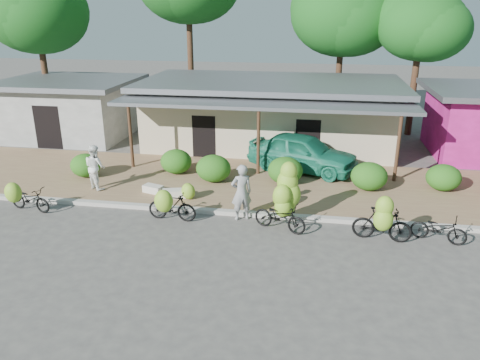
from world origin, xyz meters
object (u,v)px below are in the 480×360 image
object	(u,v)px
bike_center	(284,202)
teal_van	(303,152)
bystander	(95,167)
bike_left	(170,205)
bike_right	(383,222)
tree_center_right	(340,12)
tree_near_right	(417,23)
bike_far_right	(439,229)
sack_far	(153,189)
vendor	(241,192)
tree_back_left	(34,10)
sack_near	(174,193)
bike_far_left	(27,198)

from	to	relation	value
bike_center	teal_van	size ratio (longest dim) A/B	0.46
bike_center	teal_van	world-z (taller)	bike_center
bike_center	bystander	xyz separation A→B (m)	(-7.44, 2.00, 0.12)
bike_left	teal_van	size ratio (longest dim) A/B	0.36
bike_right	bystander	xyz separation A→B (m)	(-10.46, 2.62, 0.29)
bike_center	bike_left	bearing A→B (deg)	114.99
tree_center_right	tree_near_right	xyz separation A→B (m)	(4.00, -2.00, -0.53)
bike_far_right	sack_far	bearing A→B (deg)	94.73
bike_right	sack_far	distance (m)	8.55
tree_center_right	vendor	world-z (taller)	tree_center_right
tree_back_left	bike_center	bearing A→B (deg)	-37.84
tree_back_left	bike_right	distance (m)	22.78
bike_left	sack_far	distance (m)	2.60
vendor	teal_van	xyz separation A→B (m)	(1.82, 5.16, -0.05)
sack_near	teal_van	world-z (taller)	teal_van
bike_far_left	teal_van	xyz separation A→B (m)	(9.31, 5.79, 0.39)
tree_center_right	bike_center	bearing A→B (deg)	-96.93
teal_van	bike_far_left	bearing A→B (deg)	142.31
bike_far_right	bystander	size ratio (longest dim) A/B	0.99
sack_near	bike_right	bearing A→B (deg)	-16.96
teal_van	sack_far	bearing A→B (deg)	143.49
tree_near_right	bike_left	world-z (taller)	tree_near_right
bystander	sack_far	bearing A→B (deg)	-148.67
bike_center	bike_far_right	xyz separation A→B (m)	(4.75, -0.26, -0.45)
tree_center_right	bike_right	size ratio (longest dim) A/B	4.80
tree_near_right	sack_near	world-z (taller)	tree_near_right
bike_far_right	bystander	distance (m)	12.41
tree_back_left	tree_center_right	xyz separation A→B (m)	(17.00, 3.50, -0.13)
tree_near_right	teal_van	xyz separation A→B (m)	(-5.48, -7.76, -5.08)
bike_left	teal_van	xyz separation A→B (m)	(4.12, 5.76, 0.32)
tree_near_right	bike_far_left	size ratio (longest dim) A/B	4.43
tree_back_left	sack_near	size ratio (longest dim) A/B	10.42
tree_back_left	bike_left	size ratio (longest dim) A/B	5.16
sack_near	teal_van	distance (m)	6.06
tree_back_left	bystander	size ratio (longest dim) A/B	5.07
bike_far_left	bystander	bearing A→B (deg)	-21.37
sack_far	bystander	xyz separation A→B (m)	(-2.31, 0.08, 0.73)
tree_center_right	bike_far_left	world-z (taller)	tree_center_right
bike_far_right	vendor	size ratio (longest dim) A/B	0.88
bystander	teal_van	xyz separation A→B (m)	(7.81, 3.50, -0.07)
tree_back_left	bike_left	distance (m)	17.63
bike_far_right	sack_far	xyz separation A→B (m)	(-9.88, 2.18, -0.17)
bike_left	bystander	world-z (taller)	bystander
bike_far_right	teal_van	size ratio (longest dim) A/B	0.37
sack_near	vendor	world-z (taller)	vendor
tree_back_left	tree_near_right	bearing A→B (deg)	4.08
bike_right	teal_van	bearing A→B (deg)	31.15
tree_back_left	bike_right	xyz separation A→B (m)	(18.16, -12.38, -5.96)
bike_far_right	sack_far	world-z (taller)	bike_far_right
bike_center	bike_far_right	bearing A→B (deg)	-71.97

